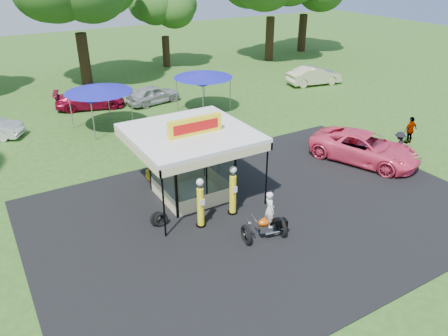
{
  "coord_description": "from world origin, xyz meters",
  "views": [
    {
      "loc": [
        -10.21,
        -11.77,
        10.65
      ],
      "look_at": [
        -0.79,
        4.0,
        1.61
      ],
      "focal_mm": 35.0,
      "sensor_mm": 36.0,
      "label": 1
    }
  ],
  "objects_px": {
    "gas_pump_left": "(201,204)",
    "bg_car_e": "(314,76)",
    "a_frame_sign": "(413,163)",
    "pink_sedan": "(365,148)",
    "gas_pump_right": "(233,191)",
    "kiosk_car": "(173,169)",
    "tent_west": "(98,89)",
    "bg_car_b": "(90,99)",
    "bg_car_c": "(153,94)",
    "gas_station_kiosk": "(191,162)",
    "spectator_east_b": "(410,130)",
    "spectator_east_a": "(399,146)",
    "tent_east": "(203,74)",
    "motorcycle": "(267,220)"
  },
  "relations": [
    {
      "from": "a_frame_sign",
      "to": "pink_sedan",
      "type": "xyz_separation_m",
      "value": [
        -1.32,
        2.31,
        0.35
      ]
    },
    {
      "from": "gas_pump_left",
      "to": "tent_east",
      "type": "bearing_deg",
      "value": 61.09
    },
    {
      "from": "pink_sedan",
      "to": "spectator_east_a",
      "type": "distance_m",
      "value": 2.07
    },
    {
      "from": "tent_east",
      "to": "bg_car_b",
      "type": "bearing_deg",
      "value": 145.93
    },
    {
      "from": "pink_sedan",
      "to": "bg_car_e",
      "type": "distance_m",
      "value": 16.24
    },
    {
      "from": "gas_station_kiosk",
      "to": "pink_sedan",
      "type": "xyz_separation_m",
      "value": [
        10.14,
        -1.48,
        -0.95
      ]
    },
    {
      "from": "gas_pump_left",
      "to": "bg_car_e",
      "type": "xyz_separation_m",
      "value": [
        19.52,
        14.97,
        -0.3
      ]
    },
    {
      "from": "a_frame_sign",
      "to": "bg_car_e",
      "type": "distance_m",
      "value": 17.67
    },
    {
      "from": "bg_car_c",
      "to": "tent_east",
      "type": "bearing_deg",
      "value": -153.52
    },
    {
      "from": "gas_pump_left",
      "to": "tent_east",
      "type": "distance_m",
      "value": 15.75
    },
    {
      "from": "spectator_east_a",
      "to": "bg_car_b",
      "type": "distance_m",
      "value": 22.17
    },
    {
      "from": "a_frame_sign",
      "to": "gas_station_kiosk",
      "type": "bearing_deg",
      "value": 171.45
    },
    {
      "from": "gas_pump_left",
      "to": "bg_car_c",
      "type": "relative_size",
      "value": 0.54
    },
    {
      "from": "spectator_east_a",
      "to": "bg_car_e",
      "type": "xyz_separation_m",
      "value": [
        6.55,
        14.62,
        -0.02
      ]
    },
    {
      "from": "gas_station_kiosk",
      "to": "tent_east",
      "type": "bearing_deg",
      "value": 59.04
    },
    {
      "from": "gas_station_kiosk",
      "to": "tent_west",
      "type": "bearing_deg",
      "value": 95.22
    },
    {
      "from": "bg_car_b",
      "to": "bg_car_c",
      "type": "height_order",
      "value": "bg_car_b"
    },
    {
      "from": "kiosk_car",
      "to": "bg_car_b",
      "type": "xyz_separation_m",
      "value": [
        -0.54,
        13.78,
        0.26
      ]
    },
    {
      "from": "motorcycle",
      "to": "bg_car_c",
      "type": "bearing_deg",
      "value": 91.66
    },
    {
      "from": "bg_car_c",
      "to": "tent_west",
      "type": "xyz_separation_m",
      "value": [
        -5.08,
        -3.46,
        2.05
      ]
    },
    {
      "from": "a_frame_sign",
      "to": "bg_car_b",
      "type": "xyz_separation_m",
      "value": [
        -12.0,
        19.78,
        0.25
      ]
    },
    {
      "from": "spectator_east_a",
      "to": "bg_car_b",
      "type": "relative_size",
      "value": 0.32
    },
    {
      "from": "pink_sedan",
      "to": "tent_west",
      "type": "height_order",
      "value": "tent_west"
    },
    {
      "from": "gas_pump_right",
      "to": "kiosk_car",
      "type": "bearing_deg",
      "value": 99.99
    },
    {
      "from": "gas_pump_left",
      "to": "bg_car_e",
      "type": "relative_size",
      "value": 0.47
    },
    {
      "from": "gas_pump_left",
      "to": "bg_car_c",
      "type": "bearing_deg",
      "value": 73.92
    },
    {
      "from": "a_frame_sign",
      "to": "bg_car_c",
      "type": "height_order",
      "value": "bg_car_c"
    },
    {
      "from": "gas_pump_right",
      "to": "spectator_east_b",
      "type": "distance_m",
      "value": 13.85
    },
    {
      "from": "gas_station_kiosk",
      "to": "kiosk_car",
      "type": "xyz_separation_m",
      "value": [
        -0.0,
        2.21,
        -1.3
      ]
    },
    {
      "from": "kiosk_car",
      "to": "bg_car_e",
      "type": "height_order",
      "value": "bg_car_e"
    },
    {
      "from": "gas_pump_right",
      "to": "bg_car_b",
      "type": "relative_size",
      "value": 0.47
    },
    {
      "from": "tent_east",
      "to": "gas_station_kiosk",
      "type": "bearing_deg",
      "value": -120.96
    },
    {
      "from": "spectator_east_a",
      "to": "bg_car_b",
      "type": "bearing_deg",
      "value": -82.76
    },
    {
      "from": "bg_car_b",
      "to": "tent_east",
      "type": "height_order",
      "value": "tent_east"
    },
    {
      "from": "bg_car_b",
      "to": "kiosk_car",
      "type": "bearing_deg",
      "value": -162.82
    },
    {
      "from": "motorcycle",
      "to": "spectator_east_b",
      "type": "bearing_deg",
      "value": 25.9
    },
    {
      "from": "gas_pump_right",
      "to": "kiosk_car",
      "type": "relative_size",
      "value": 0.85
    },
    {
      "from": "gas_pump_left",
      "to": "motorcycle",
      "type": "relative_size",
      "value": 1.03
    },
    {
      "from": "tent_east",
      "to": "spectator_east_b",
      "type": "bearing_deg",
      "value": -56.92
    },
    {
      "from": "a_frame_sign",
      "to": "bg_car_c",
      "type": "distance_m",
      "value": 19.87
    },
    {
      "from": "gas_pump_right",
      "to": "tent_west",
      "type": "bearing_deg",
      "value": 97.69
    },
    {
      "from": "kiosk_car",
      "to": "tent_west",
      "type": "distance_m",
      "value": 9.32
    },
    {
      "from": "spectator_east_a",
      "to": "bg_car_e",
      "type": "height_order",
      "value": "spectator_east_a"
    },
    {
      "from": "motorcycle",
      "to": "pink_sedan",
      "type": "relative_size",
      "value": 0.38
    },
    {
      "from": "motorcycle",
      "to": "a_frame_sign",
      "type": "height_order",
      "value": "motorcycle"
    },
    {
      "from": "gas_pump_left",
      "to": "gas_pump_right",
      "type": "distance_m",
      "value": 1.73
    },
    {
      "from": "kiosk_car",
      "to": "gas_pump_left",
      "type": "bearing_deg",
      "value": 169.3
    },
    {
      "from": "gas_station_kiosk",
      "to": "gas_pump_left",
      "type": "distance_m",
      "value": 2.83
    },
    {
      "from": "spectator_east_b",
      "to": "tent_west",
      "type": "xyz_separation_m",
      "value": [
        -15.61,
        12.23,
        1.92
      ]
    },
    {
      "from": "kiosk_car",
      "to": "bg_car_b",
      "type": "relative_size",
      "value": 0.55
    }
  ]
}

